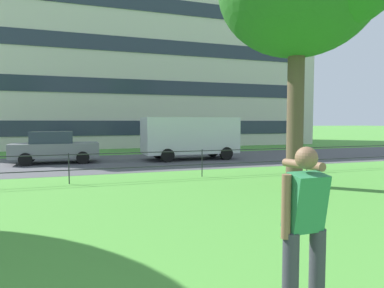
% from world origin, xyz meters
% --- Properties ---
extents(street_strip, '(80.00, 7.67, 0.01)m').
position_xyz_m(street_strip, '(0.00, 17.71, 0.00)').
color(street_strip, '#4C4C51').
rests_on(street_strip, ground).
extents(park_fence, '(36.65, 0.04, 1.00)m').
position_xyz_m(park_fence, '(0.00, 12.16, 0.67)').
color(park_fence, '#232328').
rests_on(park_fence, ground).
extents(person_thrower, '(0.51, 0.78, 1.76)m').
position_xyz_m(person_thrower, '(2.31, 3.28, 0.95)').
color(person_thrower, '#383842').
rests_on(person_thrower, ground).
extents(car_grey_left, '(4.00, 1.82, 1.54)m').
position_xyz_m(car_grey_left, '(-0.73, 18.40, 0.78)').
color(car_grey_left, slate).
rests_on(car_grey_left, ground).
extents(panel_van_far_right, '(5.01, 2.11, 2.24)m').
position_xyz_m(panel_van_far_right, '(6.06, 17.89, 1.27)').
color(panel_van_far_right, silver).
rests_on(panel_van_far_right, ground).
extents(apartment_building_background, '(31.87, 11.92, 15.87)m').
position_xyz_m(apartment_building_background, '(4.93, 32.35, 7.94)').
color(apartment_building_background, beige).
rests_on(apartment_building_background, ground).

